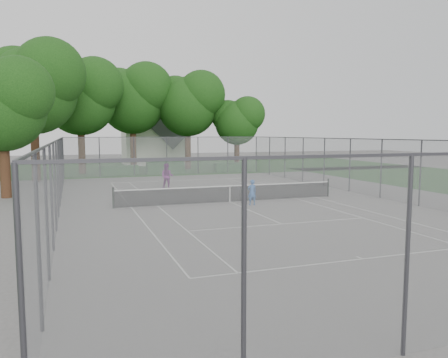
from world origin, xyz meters
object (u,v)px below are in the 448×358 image
object	(u,v)px
house	(153,135)
girl_player	(252,192)
woman_player	(167,176)
tennis_net	(230,193)

from	to	relation	value
house	girl_player	distance (m)	32.97
girl_player	woman_player	distance (m)	8.73
house	girl_player	bearing A→B (deg)	-91.10
woman_player	house	bearing A→B (deg)	105.66
house	girl_player	xyz separation A→B (m)	(-0.63, -32.83, -2.97)
house	woman_player	bearing A→B (deg)	-98.14
tennis_net	girl_player	world-z (taller)	girl_player
tennis_net	house	size ratio (longest dim) A/B	1.42
tennis_net	girl_player	xyz separation A→B (m)	(0.76, -1.37, 0.18)
tennis_net	girl_player	size ratio (longest dim) A/B	9.36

